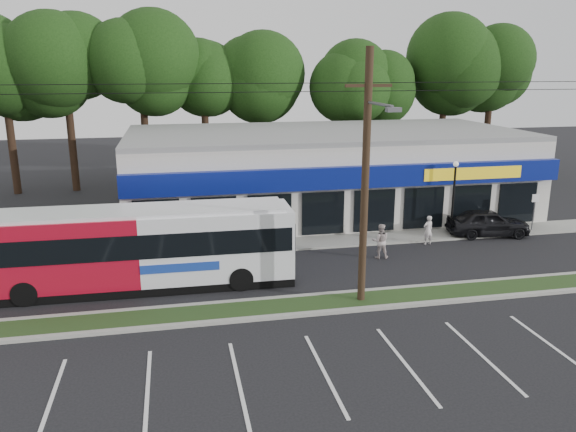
% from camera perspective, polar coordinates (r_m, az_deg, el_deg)
% --- Properties ---
extents(ground, '(120.00, 120.00, 0.00)m').
position_cam_1_polar(ground, '(21.68, 0.63, -10.38)').
color(ground, black).
rests_on(ground, ground).
extents(grass_strip, '(40.00, 1.60, 0.12)m').
position_cam_1_polar(grass_strip, '(22.55, 0.08, -9.18)').
color(grass_strip, '#253A17').
rests_on(grass_strip, ground).
extents(curb_south, '(40.00, 0.25, 0.14)m').
position_cam_1_polar(curb_south, '(21.79, 0.55, -10.05)').
color(curb_south, '#9E9E93').
rests_on(curb_south, ground).
extents(curb_north, '(40.00, 0.25, 0.14)m').
position_cam_1_polar(curb_north, '(23.30, -0.35, -8.32)').
color(curb_north, '#9E9E93').
rests_on(curb_north, ground).
extents(sidewalk, '(32.00, 2.20, 0.10)m').
position_cam_1_polar(sidewalk, '(31.01, 6.13, -2.44)').
color(sidewalk, '#9E9E93').
rests_on(sidewalk, ground).
extents(strip_mall, '(25.00, 12.55, 5.30)m').
position_cam_1_polar(strip_mall, '(36.97, 3.72, 4.60)').
color(strip_mall, beige).
rests_on(strip_mall, ground).
extents(utility_pole, '(50.00, 2.77, 10.00)m').
position_cam_1_polar(utility_pole, '(21.61, 7.52, 4.52)').
color(utility_pole, black).
rests_on(utility_pole, ground).
extents(lamp_post, '(0.30, 0.30, 4.25)m').
position_cam_1_polar(lamp_post, '(32.49, 16.51, 2.60)').
color(lamp_post, black).
rests_on(lamp_post, ground).
extents(sign_post, '(0.45, 0.10, 2.23)m').
position_cam_1_polar(sign_post, '(35.16, 23.76, 0.98)').
color(sign_post, '#59595E').
rests_on(sign_post, ground).
extents(tree_line, '(46.76, 6.76, 11.83)m').
position_cam_1_polar(tree_line, '(45.89, -1.44, 13.88)').
color(tree_line, black).
rests_on(tree_line, ground).
extents(metrobus, '(13.03, 2.96, 3.49)m').
position_cam_1_polar(metrobus, '(24.83, -14.70, -2.97)').
color(metrobus, '#AE0D22').
rests_on(metrobus, ground).
extents(car_dark, '(4.74, 2.44, 1.54)m').
position_cam_1_polar(car_dark, '(33.54, 19.65, -0.63)').
color(car_dark, black).
rests_on(car_dark, ground).
extents(car_silver, '(4.67, 2.11, 1.49)m').
position_cam_1_polar(car_silver, '(26.54, -21.52, -4.89)').
color(car_silver, '#A4A5AC').
rests_on(car_silver, ground).
extents(pedestrian_a, '(0.65, 0.50, 1.59)m').
position_cam_1_polar(pedestrian_a, '(30.97, 14.05, -1.40)').
color(pedestrian_a, silver).
rests_on(pedestrian_a, ground).
extents(pedestrian_b, '(0.98, 0.84, 1.76)m').
position_cam_1_polar(pedestrian_b, '(28.30, 9.36, -2.52)').
color(pedestrian_b, '#C1B1AD').
rests_on(pedestrian_b, ground).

